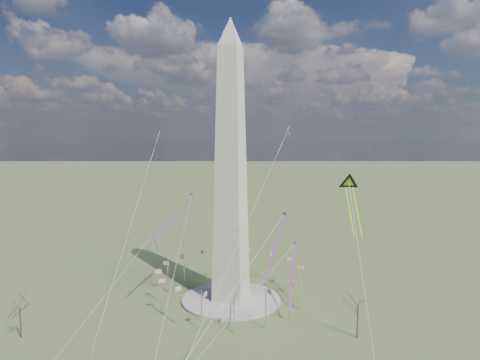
% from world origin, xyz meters
% --- Properties ---
extents(ground, '(2000.00, 2000.00, 0.00)m').
position_xyz_m(ground, '(0.00, 0.00, 0.00)').
color(ground, '#576532').
rests_on(ground, ground).
extents(plaza, '(36.00, 36.00, 0.80)m').
position_xyz_m(plaza, '(0.00, 0.00, 0.40)').
color(plaza, '#A09992').
rests_on(plaza, ground).
extents(washington_monument, '(15.56, 15.56, 100.00)m').
position_xyz_m(washington_monument, '(0.00, 0.00, 47.95)').
color(washington_monument, beige).
rests_on(washington_monument, plaza).
extents(flagpole_ring, '(54.40, 54.40, 13.00)m').
position_xyz_m(flagpole_ring, '(-0.00, -0.00, 7.27)').
color(flagpole_ring, white).
rests_on(flagpole_ring, ground).
extents(tree_near, '(8.93, 8.93, 15.62)m').
position_xyz_m(tree_near, '(45.82, -14.90, 11.14)').
color(tree_near, '#4C382E').
rests_on(tree_near, ground).
extents(tree_far, '(7.83, 7.83, 13.71)m').
position_xyz_m(tree_far, '(-49.34, -47.77, 9.77)').
color(tree_far, '#4C382E').
rests_on(tree_far, ground).
extents(kite_delta_black, '(10.02, 21.09, 17.18)m').
position_xyz_m(kite_delta_black, '(40.88, 2.95, 43.69)').
color(kite_delta_black, black).
rests_on(kite_delta_black, ground).
extents(kite_diamond_purple, '(2.13, 3.28, 10.02)m').
position_xyz_m(kite_diamond_purple, '(-32.53, 2.27, 21.80)').
color(kite_diamond_purple, '#351767').
rests_on(kite_diamond_purple, ground).
extents(kite_streamer_left, '(2.18, 23.34, 16.04)m').
position_xyz_m(kite_streamer_left, '(21.29, -14.90, 29.36)').
color(kite_streamer_left, '#F62653').
rests_on(kite_streamer_left, ground).
extents(kite_streamer_mid, '(7.00, 23.24, 16.21)m').
position_xyz_m(kite_streamer_mid, '(-16.81, -8.80, 33.42)').
color(kite_streamer_mid, '#F62653').
rests_on(kite_streamer_mid, ground).
extents(kite_streamer_right, '(4.96, 24.30, 16.74)m').
position_xyz_m(kite_streamer_right, '(22.15, 4.39, 14.75)').
color(kite_streamer_right, '#F62653').
rests_on(kite_streamer_right, ground).
extents(kite_small_red, '(1.55, 1.72, 4.73)m').
position_xyz_m(kite_small_red, '(-44.87, 29.09, 62.23)').
color(kite_small_red, red).
rests_on(kite_small_red, ground).
extents(kite_small_white, '(1.39, 2.07, 4.40)m').
position_xyz_m(kite_small_white, '(10.16, 46.89, 63.09)').
color(kite_small_white, white).
rests_on(kite_small_white, ground).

